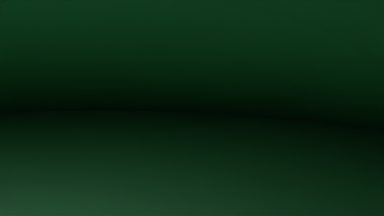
% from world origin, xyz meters
% --- Properties ---
extents(umbrella_second, '(2.45, 2.45, 2.64)m').
position_xyz_m(umbrella_second, '(-0.04, 2.98, 2.26)').
color(umbrella_second, olive).
rests_on(umbrella_second, ground).
extents(umbrella_third, '(2.43, 2.43, 2.79)m').
position_xyz_m(umbrella_third, '(0.19, 6.71, 2.45)').
color(umbrella_third, '#4C4C51').
rests_on(umbrella_third, ground).
extents(lounger_third_shoreside, '(1.22, 0.67, 0.59)m').
position_xyz_m(lounger_third_shoreside, '(1.04, 7.95, 0.32)').
color(lounger_third_shoreside, blue).
rests_on(lounger_third_shoreside, ground).
extents(lounger_third_inland, '(1.34, 0.65, 0.49)m').
position_xyz_m(lounger_third_inland, '(0.89, 5.79, 0.27)').
color(lounger_third_inland, blue).
rests_on(lounger_third_inland, ground).
extents(umbrella_fourth, '(2.54, 2.54, 2.88)m').
position_xyz_m(umbrella_fourth, '(-0.04, 9.54, 2.58)').
color(umbrella_fourth, '#4C4C51').
rests_on(umbrella_fourth, ground).
extents(lounger_fourth_shoreside, '(1.35, 0.71, 0.68)m').
position_xyz_m(lounger_fourth_shoreside, '(0.47, 10.80, 0.34)').
color(lounger_fourth_shoreside, yellow).
rests_on(lounger_fourth_shoreside, ground).
extents(lounger_fourth_inland, '(1.46, 0.75, 0.60)m').
position_xyz_m(lounger_fourth_inland, '(1.05, 8.40, 0.28)').
color(lounger_fourth_inland, white).
rests_on(lounger_fourth_inland, ground).
extents(umbrella_fifth, '(2.36, 2.36, 2.86)m').
position_xyz_m(umbrella_fifth, '(0.46, 13.09, 2.58)').
color(umbrella_fifth, olive).
rests_on(umbrella_fifth, ground).
extents(lounger_fifth_shoreside, '(1.51, 0.85, 0.64)m').
position_xyz_m(lounger_fifth_shoreside, '(1.20, 14.25, 0.31)').
color(lounger_fifth_shoreside, white).
rests_on(lounger_fifth_shoreside, ground).
extents(umbrella_farthest, '(2.25, 2.25, 2.72)m').
position_xyz_m(umbrella_farthest, '(0.55, 16.39, 2.45)').
color(umbrella_farthest, olive).
rests_on(umbrella_farthest, ground).
extents(lounger_farthest_shoreside, '(1.45, 0.70, 0.52)m').
position_xyz_m(lounger_farthest_shoreside, '(1.23, 17.49, 0.26)').
color(lounger_farthest_shoreside, white).
rests_on(lounger_farthest_shoreside, ground).
extents(lounger_farthest_inland, '(1.41, 0.84, 0.52)m').
position_xyz_m(lounger_farthest_inland, '(1.16, 15.16, 0.28)').
color(lounger_farthest_inland, white).
rests_on(lounger_farthest_inland, ground).
extents(person_walking_near, '(0.37, 0.42, 1.58)m').
position_xyz_m(person_walking_near, '(2.65, 6.96, 0.95)').
color(person_walking_near, silver).
rests_on(person_walking_near, ground).
extents(person_walking_far, '(0.41, 0.40, 1.71)m').
position_xyz_m(person_walking_far, '(4.27, 20.58, 1.04)').
color(person_walking_far, silver).
rests_on(person_walking_far, ground).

